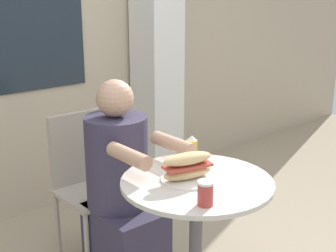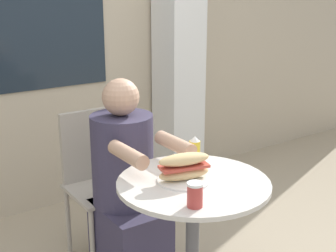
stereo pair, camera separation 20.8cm
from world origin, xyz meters
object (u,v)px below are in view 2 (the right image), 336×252
seated_diner (127,198)px  sandwich_on_plate (184,169)px  condiment_bottle (195,148)px  diner_chair (97,171)px  drink_cup (195,195)px  cafe_table (193,224)px

seated_diner → sandwich_on_plate: (0.01, -0.48, 0.32)m
condiment_bottle → sandwich_on_plate: bearing=-137.5°
diner_chair → seated_diner: bearing=90.5°
drink_cup → condiment_bottle: bearing=51.8°
diner_chair → sandwich_on_plate: (0.01, -0.82, 0.28)m
condiment_bottle → drink_cup: bearing=-128.2°
cafe_table → condiment_bottle: bearing=50.9°
seated_diner → drink_cup: size_ratio=11.48×
seated_diner → diner_chair: bearing=-89.5°
cafe_table → sandwich_on_plate: (-0.03, 0.03, 0.26)m
cafe_table → drink_cup: bearing=-127.0°
diner_chair → condiment_bottle: diner_chair is taller
cafe_table → sandwich_on_plate: bearing=138.5°
diner_chair → drink_cup: size_ratio=8.96×
sandwich_on_plate → drink_cup: size_ratio=2.48×
seated_diner → drink_cup: (-0.10, -0.70, 0.31)m
seated_diner → sandwich_on_plate: bearing=92.0°
cafe_table → diner_chair: bearing=92.6°
condiment_bottle → seated_diner: bearing=127.3°
seated_diner → condiment_bottle: (0.22, -0.29, 0.32)m
drink_cup → condiment_bottle: 0.52m
cafe_table → condiment_bottle: (0.18, 0.22, 0.26)m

